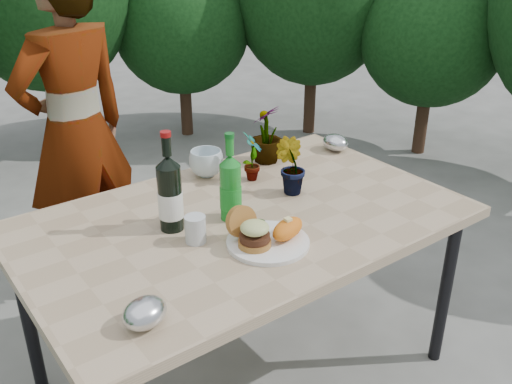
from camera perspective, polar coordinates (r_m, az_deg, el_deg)
ground at (r=2.54m, az=-1.13°, el=-17.52°), size 80.00×80.00×0.00m
patio_table at (r=2.12m, az=-1.29°, el=-3.80°), size 1.60×1.00×0.75m
shrub_hedge at (r=3.29m, az=-11.91°, el=14.45°), size 6.96×5.12×2.04m
dinner_plate at (r=1.92m, az=1.20°, el=-5.06°), size 0.28×0.28×0.01m
burger_stack at (r=1.87m, az=-0.48°, el=-3.94°), size 0.11×0.16×0.11m
sweet_potato at (r=1.92m, az=3.18°, el=-3.69°), size 0.17×0.12×0.06m
grilled_veg at (r=1.98m, az=-0.04°, el=-3.30°), size 0.08×0.05×0.03m
wine_bottle at (r=1.98m, az=-8.60°, el=-0.25°), size 0.09×0.09×0.36m
sparkling_water at (r=2.03m, az=-2.56°, el=0.37°), size 0.08×0.08×0.33m
plastic_cup at (r=1.92m, az=-6.07°, el=-3.71°), size 0.07×0.07×0.09m
seedling_left at (r=2.34m, az=-0.38°, el=3.58°), size 0.13×0.13×0.21m
seedling_mid at (r=2.23m, az=3.46°, el=2.56°), size 0.13×0.15×0.22m
seedling_right at (r=2.52m, az=1.07°, el=5.79°), size 0.19×0.19×0.26m
blue_bowl at (r=2.41m, az=-5.00°, el=2.90°), size 0.19×0.19×0.11m
foil_packet_left at (r=1.58m, az=-11.09°, el=-11.77°), size 0.16×0.15×0.08m
foil_packet_right at (r=2.70m, az=7.94°, el=4.93°), size 0.11×0.14×0.08m
person at (r=2.84m, az=-17.55°, el=5.72°), size 0.68×0.53×1.64m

